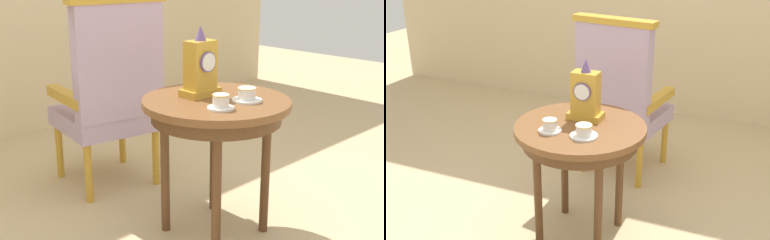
{
  "view_description": "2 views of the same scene",
  "coord_description": "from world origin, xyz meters",
  "views": [
    {
      "loc": [
        -1.67,
        -1.53,
        1.31
      ],
      "look_at": [
        0.0,
        0.2,
        0.58
      ],
      "focal_mm": 48.57,
      "sensor_mm": 36.0,
      "label": 1
    },
    {
      "loc": [
        0.94,
        -2.04,
        1.68
      ],
      "look_at": [
        0.05,
        0.07,
        0.73
      ],
      "focal_mm": 44.28,
      "sensor_mm": 36.0,
      "label": 2
    }
  ],
  "objects": [
    {
      "name": "side_table",
      "position": [
        0.06,
        0.09,
        0.61
      ],
      "size": [
        0.71,
        0.71,
        0.69
      ],
      "color": "brown",
      "rests_on": "ground"
    },
    {
      "name": "ground_plane",
      "position": [
        0.0,
        0.0,
        0.0
      ],
      "size": [
        10.0,
        10.0,
        0.0
      ],
      "primitive_type": "plane",
      "color": "tan"
    },
    {
      "name": "mantel_clock",
      "position": [
        0.05,
        0.19,
        0.83
      ],
      "size": [
        0.19,
        0.11,
        0.34
      ],
      "color": "gold",
      "rests_on": "side_table"
    },
    {
      "name": "armchair",
      "position": [
        0.02,
        0.89,
        0.59
      ],
      "size": [
        0.62,
        0.61,
        1.14
      ],
      "color": "#B299B7",
      "rests_on": "ground"
    },
    {
      "name": "teacup_right",
      "position": [
        0.13,
        -0.04,
        0.72
      ],
      "size": [
        0.14,
        0.14,
        0.07
      ],
      "color": "white",
      "rests_on": "side_table"
    },
    {
      "name": "teacup_left",
      "position": [
        -0.06,
        -0.04,
        0.72
      ],
      "size": [
        0.12,
        0.12,
        0.07
      ],
      "color": "white",
      "rests_on": "side_table"
    }
  ]
}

